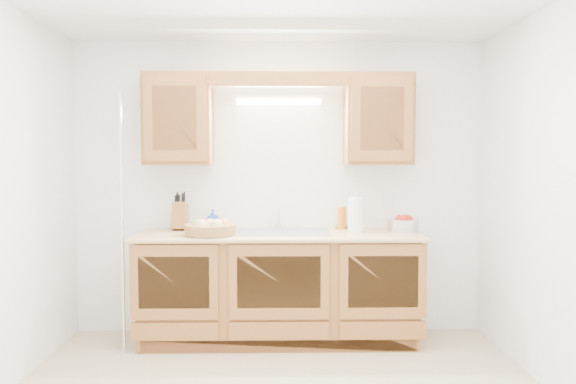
{
  "coord_description": "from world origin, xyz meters",
  "views": [
    {
      "loc": [
        -0.01,
        -3.35,
        1.5
      ],
      "look_at": [
        0.07,
        0.85,
        1.25
      ],
      "focal_mm": 35.0,
      "sensor_mm": 36.0,
      "label": 1
    }
  ],
  "objects_px": {
    "fruit_basket": "(210,228)",
    "apple_bowl": "(403,224)",
    "knife_block": "(180,216)",
    "paper_towel": "(356,215)"
  },
  "relations": [
    {
      "from": "apple_bowl",
      "to": "paper_towel",
      "type": "bearing_deg",
      "value": -175.79
    },
    {
      "from": "apple_bowl",
      "to": "fruit_basket",
      "type": "bearing_deg",
      "value": -172.85
    },
    {
      "from": "knife_block",
      "to": "paper_towel",
      "type": "bearing_deg",
      "value": -5.4
    },
    {
      "from": "knife_block",
      "to": "paper_towel",
      "type": "relative_size",
      "value": 0.99
    },
    {
      "from": "knife_block",
      "to": "apple_bowl",
      "type": "height_order",
      "value": "knife_block"
    },
    {
      "from": "knife_block",
      "to": "apple_bowl",
      "type": "distance_m",
      "value": 1.88
    },
    {
      "from": "knife_block",
      "to": "paper_towel",
      "type": "height_order",
      "value": "paper_towel"
    },
    {
      "from": "fruit_basket",
      "to": "apple_bowl",
      "type": "relative_size",
      "value": 1.84
    },
    {
      "from": "knife_block",
      "to": "fruit_basket",
      "type": "bearing_deg",
      "value": -46.93
    },
    {
      "from": "knife_block",
      "to": "paper_towel",
      "type": "xyz_separation_m",
      "value": [
        1.47,
        -0.16,
        0.02
      ]
    }
  ]
}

